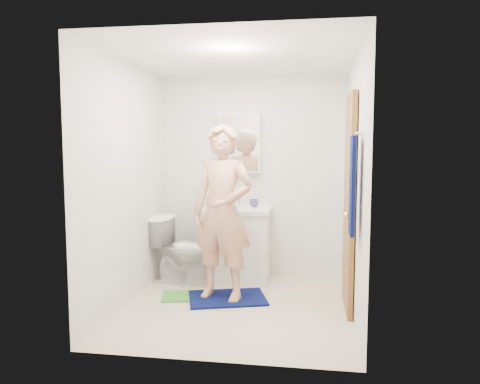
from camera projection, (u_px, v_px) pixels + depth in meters
name	position (u px, v px, depth m)	size (l,w,h in m)	color
floor	(237.00, 307.00, 4.59)	(2.20, 2.40, 0.02)	beige
ceiling	(237.00, 55.00, 4.35)	(2.20, 2.40, 0.02)	white
wall_back	(253.00, 176.00, 5.66)	(2.20, 0.02, 2.40)	silver
wall_front	(210.00, 199.00, 3.28)	(2.20, 0.02, 2.40)	silver
wall_left	(127.00, 183.00, 4.64)	(0.02, 2.40, 2.40)	silver
wall_right	(356.00, 186.00, 4.30)	(0.02, 2.40, 2.40)	silver
vanity_cabinet	(237.00, 246.00, 5.47)	(0.75, 0.55, 0.80)	white
countertop	(237.00, 210.00, 5.43)	(0.79, 0.59, 0.05)	white
sink_basin	(237.00, 209.00, 5.43)	(0.40, 0.40, 0.03)	white
faucet	(239.00, 201.00, 5.60)	(0.03, 0.03, 0.12)	silver
medicine_cabinet	(240.00, 143.00, 5.58)	(0.50, 0.12, 0.70)	white
mirror_panel	(239.00, 143.00, 5.51)	(0.46, 0.01, 0.66)	white
door	(349.00, 203.00, 4.48)	(0.05, 0.80, 2.05)	#966029
door_knob	(347.00, 215.00, 4.18)	(0.07, 0.07, 0.07)	gold
towel	(352.00, 186.00, 3.75)	(0.03, 0.24, 0.80)	#070F47
towel_hook	(359.00, 133.00, 3.70)	(0.02, 0.02, 0.06)	silver
toilet	(186.00, 249.00, 5.36)	(0.43, 0.75, 0.77)	white
bath_mat	(227.00, 298.00, 4.80)	(0.78, 0.55, 0.02)	#070F47
green_rug	(182.00, 296.00, 4.86)	(0.42, 0.35, 0.02)	#479832
soap_dispenser	(211.00, 199.00, 5.45)	(0.09, 0.09, 0.20)	#C85D7C
toothbrush_cup	(254.00, 203.00, 5.51)	(0.11, 0.11, 0.09)	#523B82
man	(223.00, 212.00, 4.69)	(0.64, 0.42, 1.76)	#DFA07D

